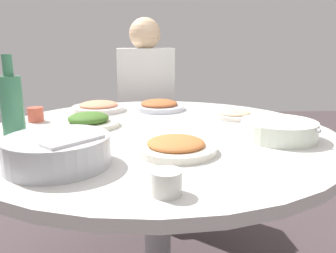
{
  "coord_description": "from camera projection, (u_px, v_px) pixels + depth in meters",
  "views": [
    {
      "loc": [
        0.01,
        1.2,
        1.05
      ],
      "look_at": [
        -0.04,
        0.12,
        0.79
      ],
      "focal_mm": 36.04,
      "sensor_mm": 36.0,
      "label": 1
    }
  ],
  "objects": [
    {
      "name": "tea_cup_near",
      "position": [
        36.0,
        114.0,
        1.37
      ],
      "size": [
        0.06,
        0.06,
        0.06
      ],
      "primitive_type": "cylinder",
      "color": "#CA523D",
      "rests_on": "round_dining_table"
    },
    {
      "name": "dish_shrimp",
      "position": [
        99.0,
        107.0,
        1.59
      ],
      "size": [
        0.25,
        0.25,
        0.05
      ],
      "color": "silver",
      "rests_on": "round_dining_table"
    },
    {
      "name": "stool_for_diner_left",
      "position": [
        147.0,
        172.0,
        2.23
      ],
      "size": [
        0.35,
        0.35,
        0.45
      ],
      "primitive_type": "cylinder",
      "color": "brown",
      "rests_on": "ground"
    },
    {
      "name": "dish_noodles",
      "position": [
        234.0,
        114.0,
        1.45
      ],
      "size": [
        0.2,
        0.2,
        0.03
      ],
      "color": "silver",
      "rests_on": "round_dining_table"
    },
    {
      "name": "rice_bowl",
      "position": [
        58.0,
        150.0,
        0.87
      ],
      "size": [
        0.27,
        0.27,
        0.09
      ],
      "color": "#B2B5BA",
      "rests_on": "round_dining_table"
    },
    {
      "name": "dish_tofu_braise",
      "position": [
        176.0,
        146.0,
        0.99
      ],
      "size": [
        0.24,
        0.24,
        0.04
      ],
      "color": "white",
      "rests_on": "round_dining_table"
    },
    {
      "name": "diner_left",
      "position": [
        146.0,
        91.0,
        2.1
      ],
      "size": [
        0.35,
        0.36,
        0.76
      ],
      "color": "#2D333D",
      "rests_on": "stool_for_diner_left"
    },
    {
      "name": "dish_stirfry",
      "position": [
        159.0,
        106.0,
        1.62
      ],
      "size": [
        0.24,
        0.24,
        0.05
      ],
      "color": "silver",
      "rests_on": "round_dining_table"
    },
    {
      "name": "soup_bowl",
      "position": [
        278.0,
        130.0,
        1.12
      ],
      "size": [
        0.25,
        0.25,
        0.06
      ],
      "color": "white",
      "rests_on": "round_dining_table"
    },
    {
      "name": "tea_cup_far",
      "position": [
        166.0,
        182.0,
        0.71
      ],
      "size": [
        0.07,
        0.07,
        0.05
      ],
      "primitive_type": "cylinder",
      "color": "silver",
      "rests_on": "round_dining_table"
    },
    {
      "name": "dish_greens",
      "position": [
        89.0,
        121.0,
        1.29
      ],
      "size": [
        0.24,
        0.24,
        0.05
      ],
      "color": "silver",
      "rests_on": "round_dining_table"
    },
    {
      "name": "green_bottle",
      "position": [
        12.0,
        104.0,
        1.14
      ],
      "size": [
        0.07,
        0.07,
        0.28
      ],
      "color": "#397954",
      "rests_on": "round_dining_table"
    },
    {
      "name": "round_dining_table",
      "position": [
        157.0,
        153.0,
        1.26
      ],
      "size": [
        1.29,
        1.29,
        0.74
      ],
      "color": "#99999E",
      "rests_on": "ground"
    }
  ]
}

